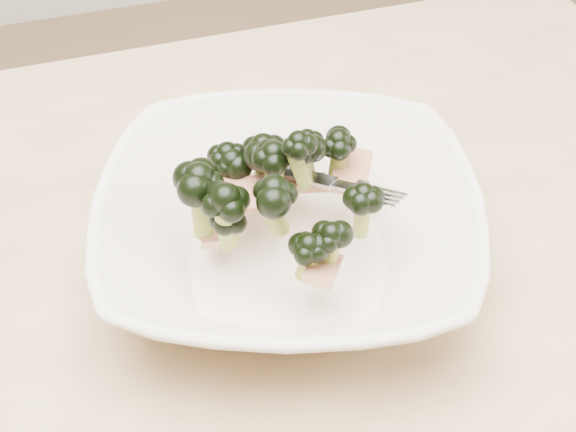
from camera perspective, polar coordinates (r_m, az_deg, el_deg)
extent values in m
cube|color=tan|center=(0.65, -9.32, -7.79)|extent=(1.20, 0.80, 0.04)
cylinder|color=tan|center=(1.30, 13.57, -1.31)|extent=(0.06, 0.06, 0.71)
imported|color=silver|center=(0.63, 0.00, -0.89)|extent=(0.38, 0.38, 0.07)
cylinder|color=olive|center=(0.60, -4.36, -0.70)|extent=(0.02, 0.02, 0.04)
ellipsoid|color=black|center=(0.58, -4.49, 1.25)|extent=(0.04, 0.04, 0.03)
cylinder|color=olive|center=(0.62, -6.14, 0.50)|extent=(0.02, 0.02, 0.05)
ellipsoid|color=black|center=(0.60, -6.35, 2.70)|extent=(0.04, 0.04, 0.03)
cylinder|color=olive|center=(0.67, -4.26, 3.02)|extent=(0.02, 0.02, 0.03)
ellipsoid|color=black|center=(0.66, -4.35, 4.45)|extent=(0.03, 0.03, 0.03)
cylinder|color=olive|center=(0.69, 0.72, 3.61)|extent=(0.02, 0.02, 0.04)
ellipsoid|color=black|center=(0.67, 0.73, 5.13)|extent=(0.03, 0.03, 0.03)
cylinder|color=olive|center=(0.62, 5.28, -0.13)|extent=(0.01, 0.02, 0.04)
ellipsoid|color=black|center=(0.60, 5.42, 1.53)|extent=(0.03, 0.03, 0.02)
cylinder|color=olive|center=(0.59, 3.05, -2.58)|extent=(0.02, 0.01, 0.03)
ellipsoid|color=black|center=(0.58, 3.12, -1.29)|extent=(0.03, 0.03, 0.02)
cylinder|color=olive|center=(0.61, 0.73, 3.59)|extent=(0.02, 0.01, 0.04)
ellipsoid|color=black|center=(0.60, 0.75, 5.29)|extent=(0.03, 0.03, 0.02)
cylinder|color=olive|center=(0.59, 1.45, -3.40)|extent=(0.02, 0.01, 0.03)
ellipsoid|color=black|center=(0.57, 1.48, -2.10)|extent=(0.03, 0.03, 0.03)
cylinder|color=olive|center=(0.63, -1.02, 2.89)|extent=(0.02, 0.02, 0.04)
ellipsoid|color=black|center=(0.62, -1.04, 4.43)|extent=(0.04, 0.04, 0.03)
cylinder|color=olive|center=(0.68, -1.65, 3.36)|extent=(0.02, 0.02, 0.04)
ellipsoid|color=black|center=(0.67, -1.68, 4.83)|extent=(0.04, 0.04, 0.03)
cylinder|color=olive|center=(0.67, -3.97, 2.59)|extent=(0.02, 0.02, 0.03)
ellipsoid|color=black|center=(0.65, -4.06, 3.99)|extent=(0.03, 0.03, 0.03)
cylinder|color=olive|center=(0.64, 1.10, 3.33)|extent=(0.02, 0.02, 0.04)
ellipsoid|color=black|center=(0.63, 1.13, 5.03)|extent=(0.03, 0.03, 0.03)
cylinder|color=olive|center=(0.59, -0.99, 0.08)|extent=(0.03, 0.02, 0.04)
ellipsoid|color=black|center=(0.57, -1.01, 1.84)|extent=(0.04, 0.04, 0.03)
cylinder|color=olive|center=(0.65, -1.74, 3.51)|extent=(0.02, 0.01, 0.03)
ellipsoid|color=black|center=(0.64, -1.78, 4.96)|extent=(0.04, 0.04, 0.03)
cylinder|color=olive|center=(0.65, -1.01, 3.11)|extent=(0.01, 0.01, 0.03)
ellipsoid|color=black|center=(0.64, -1.03, 4.44)|extent=(0.03, 0.03, 0.02)
cylinder|color=olive|center=(0.61, -4.16, -1.38)|extent=(0.02, 0.02, 0.03)
ellipsoid|color=black|center=(0.59, -4.25, -0.03)|extent=(0.03, 0.03, 0.02)
cylinder|color=olive|center=(0.67, 1.32, 3.77)|extent=(0.02, 0.02, 0.04)
ellipsoid|color=black|center=(0.66, 1.36, 5.43)|extent=(0.03, 0.03, 0.02)
cylinder|color=olive|center=(0.66, 3.52, 3.56)|extent=(0.01, 0.02, 0.04)
ellipsoid|color=black|center=(0.65, 3.62, 5.37)|extent=(0.03, 0.03, 0.03)
cube|color=maroon|center=(0.64, -3.12, 1.46)|extent=(0.06, 0.05, 0.02)
cube|color=maroon|center=(0.67, -4.62, 3.35)|extent=(0.05, 0.06, 0.03)
cube|color=maroon|center=(0.59, 2.50, -3.72)|extent=(0.04, 0.05, 0.02)
cube|color=maroon|center=(0.64, -5.07, -1.04)|extent=(0.03, 0.04, 0.01)
cube|color=maroon|center=(0.66, 0.63, 2.33)|extent=(0.06, 0.04, 0.01)
cube|color=maroon|center=(0.66, 4.56, 3.21)|extent=(0.05, 0.06, 0.02)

